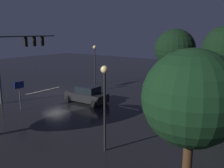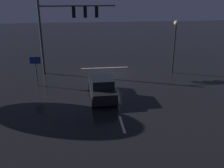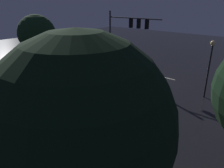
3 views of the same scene
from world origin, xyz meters
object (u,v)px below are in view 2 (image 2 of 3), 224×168
traffic_signal_assembly (67,21)px  car_approaching (102,88)px  street_lamp_left_kerb (175,37)px  route_sign (36,65)px

traffic_signal_assembly → car_approaching: bearing=112.4°
car_approaching → street_lamp_left_kerb: (-7.48, -5.27, 2.80)m
traffic_signal_assembly → route_sign: 5.39m
car_approaching → street_lamp_left_kerb: street_lamp_left_kerb is taller
route_sign → car_approaching: bearing=149.6°
traffic_signal_assembly → car_approaching: size_ratio=1.63×
street_lamp_left_kerb → route_sign: (12.87, 2.10, -1.68)m
traffic_signal_assembly → route_sign: (2.67, 3.43, -3.18)m
traffic_signal_assembly → street_lamp_left_kerb: traffic_signal_assembly is taller
traffic_signal_assembly → route_sign: traffic_signal_assembly is taller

